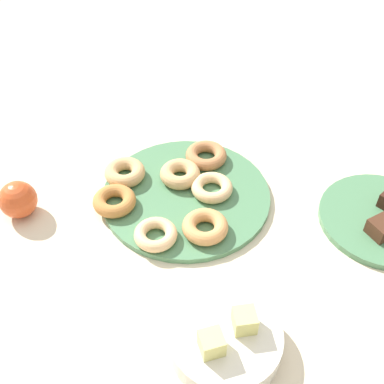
{
  "coord_description": "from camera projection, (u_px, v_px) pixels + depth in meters",
  "views": [
    {
      "loc": [
        0.29,
        0.68,
        0.74
      ],
      "look_at": [
        0.0,
        0.03,
        0.04
      ],
      "focal_mm": 45.85,
      "sensor_mm": 36.0,
      "label": 1
    }
  ],
  "objects": [
    {
      "name": "ground_plane",
      "position": [
        186.0,
        197.0,
        1.05
      ],
      "size": [
        2.4,
        2.4,
        0.0
      ],
      "primitive_type": "plane",
      "color": "beige"
    },
    {
      "name": "donut_plate",
      "position": [
        186.0,
        195.0,
        1.04
      ],
      "size": [
        0.36,
        0.36,
        0.01
      ],
      "primitive_type": "cylinder",
      "color": "#4C7F56",
      "rests_on": "ground_plane"
    },
    {
      "name": "donut_0",
      "position": [
        125.0,
        172.0,
        1.07
      ],
      "size": [
        0.12,
        0.12,
        0.03
      ],
      "primitive_type": "torus",
      "rotation": [
        0.0,
        0.0,
        5.31
      ],
      "color": "tan",
      "rests_on": "donut_plate"
    },
    {
      "name": "donut_1",
      "position": [
        205.0,
        227.0,
        0.95
      ],
      "size": [
        0.11,
        0.11,
        0.03
      ],
      "primitive_type": "torus",
      "rotation": [
        0.0,
        0.0,
        4.99
      ],
      "color": "tan",
      "rests_on": "donut_plate"
    },
    {
      "name": "donut_2",
      "position": [
        180.0,
        174.0,
        1.06
      ],
      "size": [
        0.12,
        0.12,
        0.03
      ],
      "primitive_type": "torus",
      "rotation": [
        0.0,
        0.0,
        5.48
      ],
      "color": "tan",
      "rests_on": "donut_plate"
    },
    {
      "name": "donut_3",
      "position": [
        156.0,
        234.0,
        0.94
      ],
      "size": [
        0.1,
        0.1,
        0.02
      ],
      "primitive_type": "torus",
      "rotation": [
        0.0,
        0.0,
        3.31
      ],
      "color": "#EABC84",
      "rests_on": "donut_plate"
    },
    {
      "name": "donut_4",
      "position": [
        206.0,
        155.0,
        1.11
      ],
      "size": [
        0.13,
        0.13,
        0.03
      ],
      "primitive_type": "torus",
      "rotation": [
        0.0,
        0.0,
        3.9
      ],
      "color": "#B27547",
      "rests_on": "donut_plate"
    },
    {
      "name": "donut_5",
      "position": [
        212.0,
        188.0,
        1.03
      ],
      "size": [
        0.12,
        0.12,
        0.02
      ],
      "primitive_type": "torus",
      "rotation": [
        0.0,
        0.0,
        2.44
      ],
      "color": "#EABC84",
      "rests_on": "donut_plate"
    },
    {
      "name": "donut_6",
      "position": [
        114.0,
        201.0,
        1.0
      ],
      "size": [
        0.13,
        0.13,
        0.03
      ],
      "primitive_type": "torus",
      "rotation": [
        0.0,
        0.0,
        5.44
      ],
      "color": "#BC7A3D",
      "rests_on": "donut_plate"
    },
    {
      "name": "cake_plate",
      "position": [
        383.0,
        219.0,
        0.99
      ],
      "size": [
        0.26,
        0.26,
        0.01
      ],
      "primitive_type": "cylinder",
      "color": "#4C7F56",
      "rests_on": "ground_plane"
    },
    {
      "name": "brownie_far",
      "position": [
        384.0,
        227.0,
        0.95
      ],
      "size": [
        0.06,
        0.05,
        0.03
      ],
      "primitive_type": "cube",
      "rotation": [
        0.0,
        0.0,
        0.09
      ],
      "color": "#472819",
      "rests_on": "cake_plate"
    },
    {
      "name": "fruit_bowl",
      "position": [
        225.0,
        340.0,
        0.79
      ],
      "size": [
        0.18,
        0.18,
        0.04
      ],
      "primitive_type": "cylinder",
      "color": "silver",
      "rests_on": "ground_plane"
    },
    {
      "name": "melon_chunk_left",
      "position": [
        244.0,
        320.0,
        0.77
      ],
      "size": [
        0.04,
        0.04,
        0.04
      ],
      "primitive_type": "cube",
      "rotation": [
        0.0,
        0.0,
        -0.27
      ],
      "color": "#DBD67A",
      "rests_on": "fruit_bowl"
    },
    {
      "name": "melon_chunk_right",
      "position": [
        212.0,
        343.0,
        0.74
      ],
      "size": [
        0.04,
        0.04,
        0.04
      ],
      "primitive_type": "cube",
      "rotation": [
        0.0,
        0.0,
        -0.13
      ],
      "color": "#DBD67A",
      "rests_on": "fruit_bowl"
    },
    {
      "name": "apple",
      "position": [
        18.0,
        200.0,
        0.99
      ],
      "size": [
        0.08,
        0.08,
        0.08
      ],
      "primitive_type": "sphere",
      "color": "#CC4C23",
      "rests_on": "ground_plane"
    }
  ]
}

